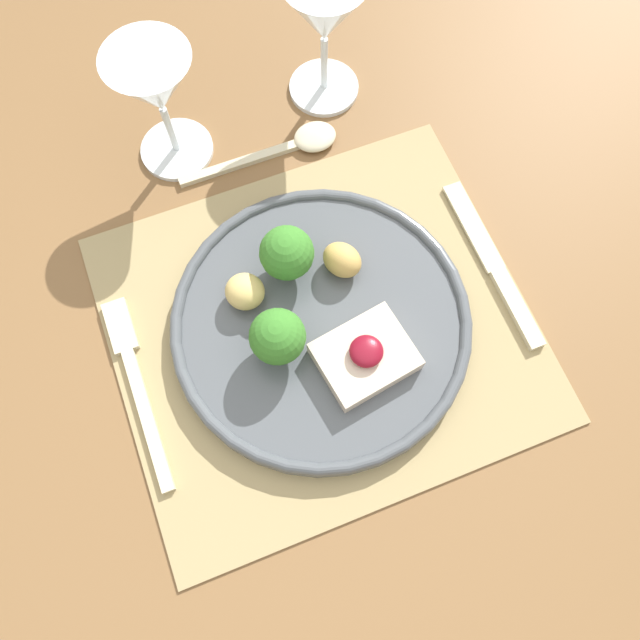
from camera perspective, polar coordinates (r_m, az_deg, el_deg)
name	(u,v)px	position (r m, az deg, el deg)	size (l,w,h in m)	color
ground_plane	(320,445)	(1.36, 0.04, -11.34)	(8.00, 8.00, 0.00)	brown
dining_table	(321,350)	(0.69, 0.08, -2.79)	(1.46, 1.22, 0.75)	brown
placemat	(321,327)	(0.62, 0.09, -0.64)	(0.40, 0.36, 0.00)	#9E895B
dinner_plate	(318,320)	(0.60, -0.22, -0.02)	(0.29, 0.29, 0.08)	#4C5156
fork	(135,377)	(0.62, -16.53, -5.02)	(0.02, 0.20, 0.01)	beige
knife	(498,274)	(0.66, 15.98, 4.10)	(0.02, 0.20, 0.01)	beige
spoon	(295,144)	(0.72, -2.32, 15.80)	(0.18, 0.04, 0.01)	beige
wine_glass_near	(324,18)	(0.69, 0.41, 25.88)	(0.09, 0.09, 0.15)	white
wine_glass_far	(156,90)	(0.66, -14.77, 19.66)	(0.09, 0.09, 0.14)	white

